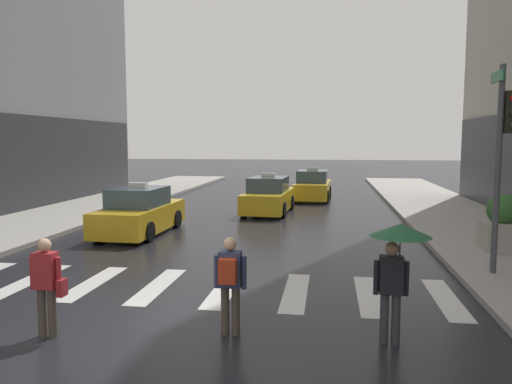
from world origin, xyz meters
name	(u,v)px	position (x,y,z in m)	size (l,w,h in m)	color
ground_plane	(140,341)	(0.00, 0.00, 0.00)	(160.00, 160.00, 0.00)	black
crosswalk_markings	(191,287)	(0.00, 3.00, 0.00)	(11.30, 2.80, 0.01)	silver
traffic_light_pole	(504,140)	(6.93, 4.70, 3.26)	(0.44, 0.84, 4.80)	#47474C
taxi_lead	(140,213)	(-3.54, 8.95, 0.72)	(2.01, 4.58, 1.80)	gold
taxi_second	(268,197)	(0.29, 14.69, 0.72)	(2.11, 4.62, 1.80)	gold
taxi_third	(313,187)	(2.09, 20.05, 0.72)	(2.08, 4.61, 1.80)	gold
pedestrian_with_umbrella	(397,250)	(4.06, 0.52, 1.52)	(0.96, 0.96, 1.94)	#333338
pedestrian_with_backpack	(230,278)	(1.40, 0.47, 0.97)	(0.55, 0.43, 1.65)	#473D33
pedestrian_with_handbag	(47,281)	(-1.57, -0.03, 0.93)	(0.60, 0.24, 1.65)	#473D33
planter_near_corner	(503,225)	(7.87, 7.34, 0.87)	(1.10, 1.10, 1.60)	#A8A399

